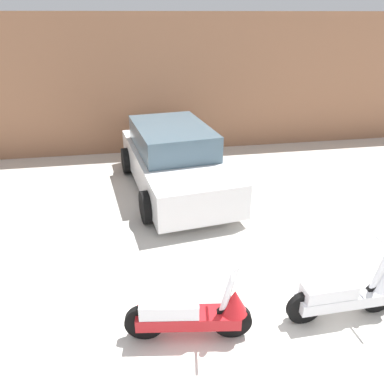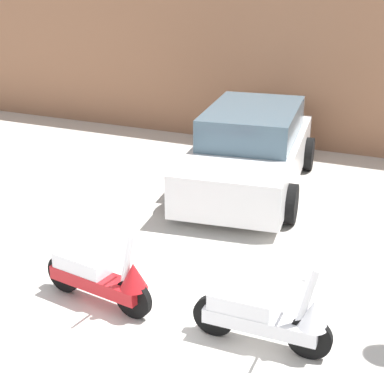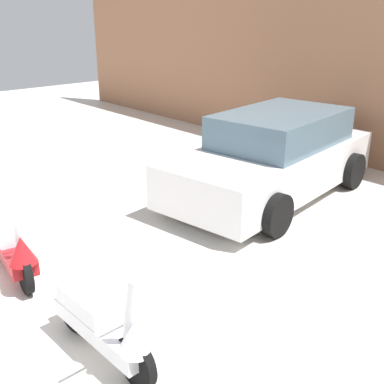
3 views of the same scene
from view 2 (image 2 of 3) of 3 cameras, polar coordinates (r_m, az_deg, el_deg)
ground_plane at (r=6.49m, az=-8.47°, el=-14.51°), size 28.00×28.00×0.00m
wall_back at (r=12.55m, az=10.16°, el=12.37°), size 19.60×0.12×3.64m
scooter_front_left at (r=6.96m, az=-8.80°, el=-8.10°), size 1.53×0.58×1.07m
scooter_front_right at (r=6.25m, az=7.31°, el=-11.88°), size 1.50×0.54×1.05m
car_rear_left at (r=10.34m, az=5.65°, el=4.01°), size 2.38×4.30×1.40m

